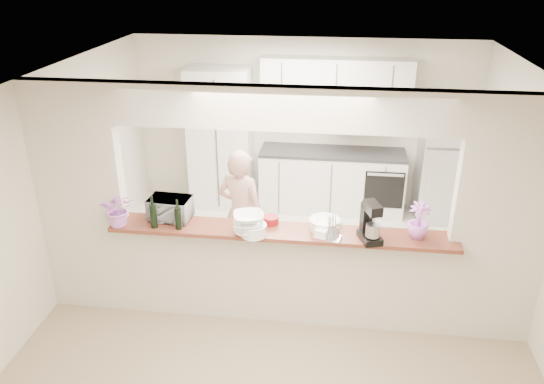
% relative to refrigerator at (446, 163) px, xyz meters
% --- Properties ---
extents(floor, '(6.00, 6.00, 0.00)m').
position_rel_refrigerator_xyz_m(floor, '(-2.05, -2.65, -0.85)').
color(floor, tan).
rests_on(floor, ground).
extents(tile_overlay, '(5.00, 2.90, 0.01)m').
position_rel_refrigerator_xyz_m(tile_overlay, '(-2.05, -1.10, -0.84)').
color(tile_overlay, beige).
rests_on(tile_overlay, floor).
extents(partition, '(5.00, 0.15, 2.50)m').
position_rel_refrigerator_xyz_m(partition, '(-2.05, -2.65, 0.63)').
color(partition, beige).
rests_on(partition, floor).
extents(bar_counter, '(3.40, 0.38, 1.09)m').
position_rel_refrigerator_xyz_m(bar_counter, '(-2.05, -2.65, -0.27)').
color(bar_counter, beige).
rests_on(bar_counter, floor).
extents(kitchen_cabinets, '(3.15, 0.62, 2.25)m').
position_rel_refrigerator_xyz_m(kitchen_cabinets, '(-2.24, 0.07, 0.12)').
color(kitchen_cabinets, silver).
rests_on(kitchen_cabinets, floor).
extents(refrigerator, '(0.75, 0.70, 1.70)m').
position_rel_refrigerator_xyz_m(refrigerator, '(0.00, 0.00, 0.00)').
color(refrigerator, silver).
rests_on(refrigerator, floor).
extents(flower_left, '(0.38, 0.35, 0.36)m').
position_rel_refrigerator_xyz_m(flower_left, '(-3.65, -2.80, 0.42)').
color(flower_left, pink).
rests_on(flower_left, bar_counter).
extents(wine_bottle_a, '(0.07, 0.07, 0.34)m').
position_rel_refrigerator_xyz_m(wine_bottle_a, '(-3.30, -2.80, 0.37)').
color(wine_bottle_a, black).
rests_on(wine_bottle_a, bar_counter).
extents(wine_bottle_b, '(0.06, 0.06, 0.31)m').
position_rel_refrigerator_xyz_m(wine_bottle_b, '(-3.05, -2.80, 0.36)').
color(wine_bottle_b, black).
rests_on(wine_bottle_b, bar_counter).
extents(toaster_oven, '(0.44, 0.31, 0.23)m').
position_rel_refrigerator_xyz_m(toaster_oven, '(-3.19, -2.60, 0.36)').
color(toaster_oven, '#AFB0B4').
rests_on(toaster_oven, bar_counter).
extents(serving_bowls, '(0.35, 0.35, 0.21)m').
position_rel_refrigerator_xyz_m(serving_bowls, '(-2.35, -2.82, 0.35)').
color(serving_bowls, white).
rests_on(serving_bowls, bar_counter).
extents(plate_stack_a, '(0.25, 0.25, 0.12)m').
position_rel_refrigerator_xyz_m(plate_stack_a, '(-2.30, -2.84, 0.30)').
color(plate_stack_a, white).
rests_on(plate_stack_a, bar_counter).
extents(plate_stack_b, '(0.30, 0.30, 0.11)m').
position_rel_refrigerator_xyz_m(plate_stack_b, '(-1.63, -2.62, 0.29)').
color(plate_stack_b, white).
rests_on(plate_stack_b, bar_counter).
extents(red_bowl, '(0.16, 0.16, 0.07)m').
position_rel_refrigerator_xyz_m(red_bowl, '(-2.17, -2.57, 0.28)').
color(red_bowl, maroon).
rests_on(red_bowl, bar_counter).
extents(tan_bowl, '(0.15, 0.15, 0.07)m').
position_rel_refrigerator_xyz_m(tan_bowl, '(-1.65, -2.57, 0.28)').
color(tan_bowl, '#CDB390').
rests_on(tan_bowl, bar_counter).
extents(utensil_caddy, '(0.29, 0.22, 0.24)m').
position_rel_refrigerator_xyz_m(utensil_caddy, '(-1.60, -2.80, 0.34)').
color(utensil_caddy, silver).
rests_on(utensil_caddy, bar_counter).
extents(stand_mixer, '(0.25, 0.30, 0.39)m').
position_rel_refrigerator_xyz_m(stand_mixer, '(-1.20, -2.79, 0.42)').
color(stand_mixer, black).
rests_on(stand_mixer, bar_counter).
extents(flower_right, '(0.24, 0.24, 0.36)m').
position_rel_refrigerator_xyz_m(flower_right, '(-0.75, -2.68, 0.42)').
color(flower_right, '#A260B4').
rests_on(flower_right, bar_counter).
extents(person, '(0.66, 0.53, 1.58)m').
position_rel_refrigerator_xyz_m(person, '(-2.61, -1.85, -0.06)').
color(person, tan).
rests_on(person, floor).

